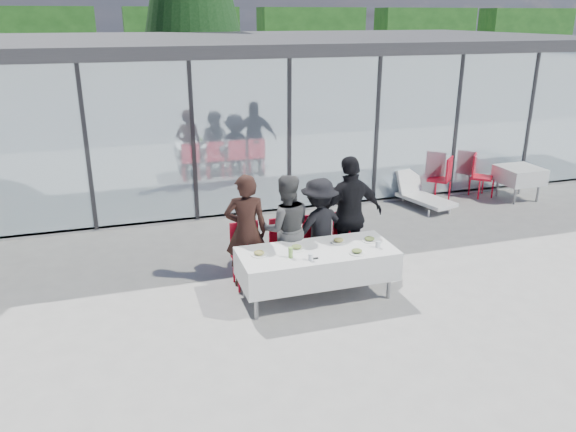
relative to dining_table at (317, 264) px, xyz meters
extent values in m
plane|color=gray|center=(-0.26, -0.24, -0.54)|extent=(90.00, 90.00, 0.00)
cube|color=gray|center=(1.74, 7.76, -0.49)|extent=(14.00, 8.00, 0.10)
cube|color=black|center=(1.74, 11.66, 1.06)|extent=(14.00, 0.20, 3.20)
cube|color=black|center=(-5.16, 7.76, 1.06)|extent=(0.20, 8.00, 3.20)
cube|color=black|center=(8.64, 7.76, 1.06)|extent=(0.20, 8.00, 3.20)
cube|color=silver|center=(1.74, 3.79, 1.06)|extent=(13.60, 0.06, 3.10)
cube|color=#2D2D30|center=(1.74, 7.36, 2.78)|extent=(14.80, 8.80, 0.24)
cube|color=#262628|center=(-3.12, 3.79, 1.06)|extent=(0.08, 0.10, 3.10)
cube|color=#262628|center=(-1.18, 3.79, 1.06)|extent=(0.08, 0.10, 3.10)
cube|color=#262628|center=(0.76, 3.79, 1.06)|extent=(0.08, 0.10, 3.10)
cube|color=#262628|center=(2.71, 3.79, 1.06)|extent=(0.08, 0.10, 3.10)
cube|color=#262628|center=(4.65, 3.79, 1.06)|extent=(0.08, 0.10, 3.10)
cube|color=#262628|center=(6.59, 3.79, 1.06)|extent=(0.08, 0.10, 3.10)
cube|color=red|center=(-0.76, 6.26, -0.09)|extent=(0.45, 0.45, 0.90)
cube|color=red|center=(0.74, 6.76, -0.09)|extent=(0.45, 0.45, 0.90)
cube|color=red|center=(3.24, 6.26, -0.09)|extent=(0.45, 0.45, 0.90)
cube|color=red|center=(5.24, 6.96, -0.09)|extent=(0.45, 0.45, 0.90)
cube|color=#143B12|center=(-6.26, 27.76, 1.66)|extent=(6.50, 2.00, 4.40)
cube|color=#143B12|center=(1.74, 27.76, 1.66)|extent=(6.50, 2.00, 4.40)
cube|color=#143B12|center=(9.74, 27.76, 1.66)|extent=(6.50, 2.00, 4.40)
cube|color=#143B12|center=(17.74, 27.76, 1.66)|extent=(6.50, 2.00, 4.40)
cube|color=#143B12|center=(25.74, 27.76, 1.66)|extent=(6.50, 2.00, 4.40)
cube|color=silver|center=(0.00, 0.00, 0.00)|extent=(2.26, 0.96, 0.42)
cylinder|color=gray|center=(-1.00, -0.35, -0.18)|extent=(0.06, 0.06, 0.71)
cylinder|color=gray|center=(1.00, -0.35, -0.18)|extent=(0.06, 0.06, 0.71)
cylinder|color=gray|center=(-1.00, 0.35, -0.18)|extent=(0.06, 0.06, 0.71)
cylinder|color=gray|center=(1.00, 0.35, -0.18)|extent=(0.06, 0.06, 0.71)
imported|color=black|center=(-0.87, 0.70, 0.35)|extent=(0.76, 0.76, 1.77)
cube|color=red|center=(-0.87, 0.66, -0.09)|extent=(0.44, 0.44, 0.05)
cube|color=red|center=(-0.87, 0.86, 0.16)|extent=(0.44, 0.04, 0.55)
cylinder|color=red|center=(-1.05, 0.48, -0.32)|extent=(0.04, 0.04, 0.43)
cylinder|color=red|center=(-0.69, 0.48, -0.32)|extent=(0.04, 0.04, 0.43)
cylinder|color=red|center=(-1.05, 0.84, -0.32)|extent=(0.04, 0.04, 0.43)
cylinder|color=red|center=(-0.69, 0.84, -0.32)|extent=(0.04, 0.04, 0.43)
imported|color=#484848|center=(-0.25, 0.70, 0.31)|extent=(0.92, 0.92, 1.70)
cube|color=red|center=(-0.25, 0.66, -0.09)|extent=(0.44, 0.44, 0.05)
cube|color=red|center=(-0.25, 0.86, 0.16)|extent=(0.44, 0.04, 0.55)
cylinder|color=red|center=(-0.43, 0.48, -0.32)|extent=(0.04, 0.04, 0.43)
cylinder|color=red|center=(-0.07, 0.48, -0.32)|extent=(0.04, 0.04, 0.43)
cylinder|color=red|center=(-0.43, 0.84, -0.32)|extent=(0.04, 0.04, 0.43)
cylinder|color=red|center=(-0.07, 0.84, -0.32)|extent=(0.04, 0.04, 0.43)
imported|color=black|center=(0.29, 0.70, 0.26)|extent=(1.22, 1.22, 1.60)
cube|color=red|center=(0.29, 0.66, -0.09)|extent=(0.44, 0.44, 0.05)
cube|color=red|center=(0.29, 0.86, 0.16)|extent=(0.44, 0.04, 0.55)
cylinder|color=red|center=(0.11, 0.48, -0.32)|extent=(0.04, 0.04, 0.43)
cylinder|color=red|center=(0.47, 0.48, -0.32)|extent=(0.04, 0.04, 0.43)
cylinder|color=red|center=(0.11, 0.84, -0.32)|extent=(0.04, 0.04, 0.43)
cylinder|color=red|center=(0.47, 0.84, -0.32)|extent=(0.04, 0.04, 0.43)
imported|color=black|center=(0.81, 0.70, 0.42)|extent=(1.20, 1.20, 1.91)
cube|color=red|center=(0.81, 0.66, -0.09)|extent=(0.44, 0.44, 0.05)
cube|color=red|center=(0.81, 0.86, 0.16)|extent=(0.44, 0.04, 0.55)
cylinder|color=red|center=(0.63, 0.48, -0.32)|extent=(0.04, 0.04, 0.43)
cylinder|color=red|center=(0.99, 0.48, -0.32)|extent=(0.04, 0.04, 0.43)
cylinder|color=red|center=(0.63, 0.84, -0.32)|extent=(0.04, 0.04, 0.43)
cylinder|color=red|center=(0.99, 0.84, -0.32)|extent=(0.04, 0.04, 0.43)
cylinder|color=white|center=(-0.84, 0.07, 0.22)|extent=(0.23, 0.23, 0.01)
ellipsoid|color=tan|center=(-0.84, 0.07, 0.25)|extent=(0.15, 0.15, 0.05)
cylinder|color=white|center=(-0.27, 0.12, 0.22)|extent=(0.23, 0.23, 0.01)
ellipsoid|color=#355D22|center=(-0.27, 0.12, 0.25)|extent=(0.15, 0.15, 0.05)
cylinder|color=white|center=(0.40, 0.18, 0.22)|extent=(0.23, 0.23, 0.01)
ellipsoid|color=tan|center=(0.40, 0.18, 0.25)|extent=(0.15, 0.15, 0.05)
cylinder|color=white|center=(0.87, 0.09, 0.22)|extent=(0.23, 0.23, 0.01)
ellipsoid|color=#355D22|center=(0.87, 0.09, 0.25)|extent=(0.15, 0.15, 0.05)
cylinder|color=white|center=(0.50, -0.28, 0.22)|extent=(0.23, 0.23, 0.01)
ellipsoid|color=#355D22|center=(0.50, -0.28, 0.25)|extent=(0.15, 0.15, 0.05)
cylinder|color=#7EB44B|center=(-0.44, -0.14, 0.29)|extent=(0.06, 0.06, 0.15)
cylinder|color=silver|center=(-0.21, -0.31, 0.26)|extent=(0.07, 0.07, 0.10)
cylinder|color=silver|center=(0.88, -0.17, 0.26)|extent=(0.07, 0.07, 0.10)
cube|color=black|center=(-0.16, -0.28, 0.22)|extent=(0.14, 0.03, 0.01)
cube|color=silver|center=(5.95, 3.07, 0.02)|extent=(0.86, 0.86, 0.36)
cylinder|color=gray|center=(5.65, 2.77, -0.18)|extent=(0.05, 0.05, 0.72)
cylinder|color=gray|center=(6.25, 2.77, -0.18)|extent=(0.05, 0.05, 0.72)
cylinder|color=gray|center=(5.65, 3.37, -0.18)|extent=(0.05, 0.05, 0.72)
cylinder|color=gray|center=(6.25, 3.37, -0.18)|extent=(0.05, 0.05, 0.72)
cube|color=red|center=(5.28, 3.48, -0.09)|extent=(0.62, 0.62, 0.05)
cube|color=red|center=(5.13, 3.61, 0.16)|extent=(0.31, 0.36, 0.55)
cylinder|color=red|center=(5.10, 3.30, -0.32)|extent=(0.04, 0.04, 0.43)
cylinder|color=red|center=(5.46, 3.30, -0.32)|extent=(0.04, 0.04, 0.43)
cylinder|color=red|center=(5.10, 3.66, -0.32)|extent=(0.04, 0.04, 0.43)
cylinder|color=red|center=(5.46, 3.66, -0.32)|extent=(0.04, 0.04, 0.43)
cube|color=red|center=(4.25, 3.63, -0.09)|extent=(0.62, 0.62, 0.05)
cube|color=red|center=(4.39, 3.48, 0.16)|extent=(0.34, 0.33, 0.55)
cylinder|color=red|center=(4.07, 3.45, -0.32)|extent=(0.04, 0.04, 0.43)
cylinder|color=red|center=(4.43, 3.45, -0.32)|extent=(0.04, 0.04, 0.43)
cylinder|color=red|center=(4.07, 3.81, -0.32)|extent=(0.04, 0.04, 0.43)
cylinder|color=red|center=(4.43, 3.81, -0.32)|extent=(0.04, 0.04, 0.43)
cube|color=white|center=(3.67, 3.16, -0.36)|extent=(0.91, 1.41, 0.08)
cube|color=white|center=(3.53, 3.69, -0.09)|extent=(0.65, 0.41, 0.54)
cylinder|color=white|center=(3.42, 2.61, -0.47)|extent=(0.04, 0.04, 0.14)
cylinder|color=white|center=(3.92, 2.61, -0.47)|extent=(0.04, 0.04, 0.14)
cylinder|color=white|center=(3.42, 3.71, -0.47)|extent=(0.04, 0.04, 0.14)
cylinder|color=white|center=(3.92, 3.71, -0.47)|extent=(0.04, 0.04, 0.14)
cylinder|color=#382316|center=(0.24, 12.76, 0.46)|extent=(0.44, 0.44, 2.00)
camera|label=1|loc=(-2.60, -6.95, 3.39)|focal=35.00mm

